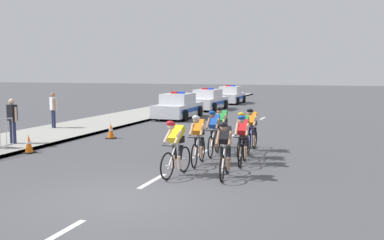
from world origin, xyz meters
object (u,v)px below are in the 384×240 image
at_px(traffic_cone_far, 29,144).
at_px(police_car_second, 208,100).
at_px(cyclist_third, 198,139).
at_px(cyclist_sixth, 243,134).
at_px(police_car_nearest, 178,107).
at_px(police_car_third, 231,96).
at_px(cyclist_seventh, 222,126).
at_px(traffic_cone_mid, 111,131).
at_px(cyclist_fifth, 214,132).
at_px(cyclist_lead, 176,147).
at_px(cyclist_eighth, 251,129).
at_px(cyclist_fourth, 243,139).
at_px(spectator_middle, 12,118).
at_px(spectator_back, 53,108).
at_px(cyclist_second, 225,149).

bearing_deg(traffic_cone_far, police_car_second, 87.35).
distance_m(cyclist_third, cyclist_sixth, 1.76).
distance_m(cyclist_sixth, police_car_nearest, 12.45).
bearing_deg(cyclist_third, cyclist_sixth, 52.72).
bearing_deg(police_car_third, cyclist_seventh, -76.72).
relative_size(police_car_third, traffic_cone_mid, 6.94).
bearing_deg(cyclist_fifth, cyclist_third, -91.03).
bearing_deg(cyclist_third, traffic_cone_mid, 143.61).
bearing_deg(police_car_nearest, cyclist_third, -66.59).
height_order(cyclist_lead, police_car_second, police_car_second).
bearing_deg(police_car_third, police_car_nearest, -90.00).
relative_size(cyclist_fifth, police_car_nearest, 0.39).
bearing_deg(cyclist_eighth, police_car_third, 105.94).
relative_size(cyclist_fourth, traffic_cone_far, 2.69).
height_order(cyclist_fourth, cyclist_sixth, same).
relative_size(police_car_second, spectator_middle, 2.66).
xyz_separation_m(cyclist_seventh, traffic_cone_far, (-5.98, -3.22, -0.48)).
distance_m(cyclist_sixth, spectator_back, 10.70).
bearing_deg(traffic_cone_far, traffic_cone_mid, 75.06).
bearing_deg(cyclist_seventh, traffic_cone_mid, 172.81).
distance_m(cyclist_eighth, traffic_cone_far, 7.74).
bearing_deg(cyclist_lead, cyclist_seventh, 90.03).
distance_m(cyclist_sixth, police_car_second, 17.97).
relative_size(traffic_cone_far, spectator_middle, 0.38).
xyz_separation_m(cyclist_seventh, cyclist_eighth, (1.17, -0.31, 0.00)).
bearing_deg(cyclist_lead, cyclist_second, 9.60).
height_order(cyclist_seventh, police_car_third, police_car_third).
bearing_deg(traffic_cone_far, cyclist_fifth, 15.55).
xyz_separation_m(cyclist_sixth, spectator_middle, (-8.61, -0.60, 0.30)).
bearing_deg(cyclist_sixth, police_car_third, 105.06).
bearing_deg(traffic_cone_mid, spectator_back, 159.79).
distance_m(traffic_cone_far, spectator_back, 6.04).
xyz_separation_m(cyclist_fifth, cyclist_eighth, (1.02, 1.20, 0.00)).
bearing_deg(cyclist_fifth, cyclist_seventh, 95.48).
relative_size(cyclist_eighth, spectator_back, 1.03).
xyz_separation_m(cyclist_fifth, police_car_third, (-5.28, 23.27, -0.11)).
relative_size(cyclist_seventh, police_car_second, 0.39).
height_order(cyclist_second, cyclist_seventh, same).
xyz_separation_m(cyclist_fourth, police_car_nearest, (-6.51, 11.68, -0.11)).
height_order(cyclist_third, cyclist_fourth, same).
bearing_deg(cyclist_fifth, spectator_middle, -173.94).
height_order(cyclist_second, cyclist_eighth, same).
relative_size(cyclist_lead, cyclist_third, 1.00).
height_order(police_car_second, traffic_cone_mid, police_car_second).
xyz_separation_m(cyclist_third, police_car_third, (-5.25, 24.87, -0.11)).
xyz_separation_m(police_car_nearest, police_car_second, (-0.00, 6.09, 0.00)).
relative_size(cyclist_fourth, police_car_third, 0.39).
relative_size(cyclist_fourth, cyclist_sixth, 1.00).
bearing_deg(cyclist_eighth, traffic_cone_far, -157.91).
height_order(cyclist_third, police_car_second, police_car_second).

